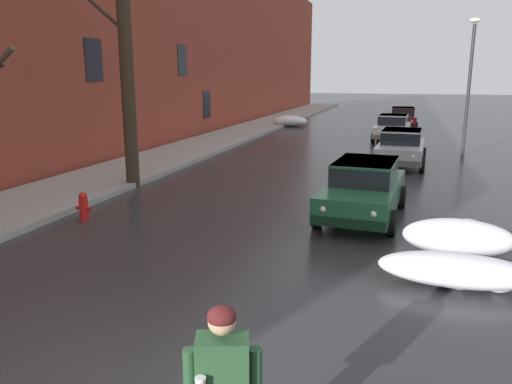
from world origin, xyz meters
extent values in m
cube|color=gray|center=(-6.67, 18.00, 0.08)|extent=(3.22, 80.00, 0.16)
cube|color=brown|center=(-8.78, 18.00, 5.90)|extent=(0.60, 80.00, 11.80)
cube|color=black|center=(-8.49, 24.31, 1.81)|extent=(0.08, 1.10, 1.60)
cube|color=black|center=(-8.49, 13.12, 4.07)|extent=(0.08, 1.10, 1.60)
cube|color=black|center=(-8.49, 21.07, 4.28)|extent=(0.08, 1.10, 1.60)
ellipsoid|color=white|center=(-4.78, 30.66, 0.38)|extent=(2.46, 1.36, 0.76)
ellipsoid|color=white|center=(-4.90, 30.53, 0.24)|extent=(0.58, 0.49, 0.49)
ellipsoid|color=white|center=(4.04, 4.69, 0.27)|extent=(2.57, 1.03, 0.54)
ellipsoid|color=white|center=(4.70, 4.58, 0.24)|extent=(0.57, 0.47, 0.47)
ellipsoid|color=white|center=(4.10, 4.52, 0.20)|extent=(0.48, 0.40, 0.40)
ellipsoid|color=white|center=(4.21, 6.29, 0.36)|extent=(2.13, 1.10, 0.72)
ellipsoid|color=white|center=(4.40, 6.50, 0.35)|extent=(0.83, 0.69, 0.69)
ellipsoid|color=white|center=(4.16, 6.15, 0.25)|extent=(0.61, 0.51, 0.51)
cylinder|color=#382B1E|center=(-5.23, 10.02, 3.35)|extent=(0.42, 0.42, 6.70)
cylinder|color=#382B1E|center=(-6.06, 10.17, 5.42)|extent=(1.75, 0.44, 1.34)
cylinder|color=#382B1E|center=(-5.58, 10.53, 3.57)|extent=(0.86, 1.17, 0.90)
cylinder|color=#382B1E|center=(-5.60, 10.75, 4.58)|extent=(0.95, 1.62, 0.91)
cube|color=#1E5633|center=(2.16, 8.52, 0.60)|extent=(1.95, 4.32, 0.60)
cube|color=black|center=(2.18, 8.73, 1.16)|extent=(1.58, 2.29, 0.52)
cube|color=#1E5633|center=(2.18, 8.73, 1.39)|extent=(1.61, 2.33, 0.06)
cube|color=black|center=(2.01, 6.47, 0.42)|extent=(1.63, 0.24, 0.22)
cube|color=black|center=(2.31, 10.57, 0.42)|extent=(1.63, 0.24, 0.22)
cylinder|color=black|center=(2.91, 7.16, 0.30)|extent=(0.22, 0.61, 0.60)
cylinder|color=black|center=(1.22, 7.28, 0.30)|extent=(0.22, 0.61, 0.60)
cylinder|color=black|center=(3.10, 9.76, 0.30)|extent=(0.22, 0.61, 0.60)
cylinder|color=black|center=(1.41, 9.89, 0.30)|extent=(0.22, 0.61, 0.60)
sphere|color=silver|center=(2.55, 6.40, 0.68)|extent=(0.14, 0.14, 0.14)
sphere|color=silver|center=(1.48, 6.48, 0.68)|extent=(0.14, 0.14, 0.14)
cube|color=#B7B7BC|center=(2.93, 16.47, 0.60)|extent=(1.87, 4.10, 0.60)
cube|color=black|center=(2.94, 16.67, 1.16)|extent=(1.55, 2.16, 0.52)
cube|color=#B7B7BC|center=(2.94, 16.67, 1.39)|extent=(1.58, 2.20, 0.06)
cube|color=#525254|center=(2.84, 14.50, 0.42)|extent=(1.66, 0.20, 0.22)
cube|color=#525254|center=(3.02, 18.43, 0.42)|extent=(1.66, 0.20, 0.22)
cylinder|color=black|center=(3.74, 15.18, 0.30)|extent=(0.21, 0.61, 0.60)
cylinder|color=black|center=(2.01, 15.26, 0.30)|extent=(0.21, 0.61, 0.60)
cylinder|color=black|center=(3.85, 17.67, 0.30)|extent=(0.21, 0.61, 0.60)
cylinder|color=black|center=(2.13, 17.75, 0.30)|extent=(0.21, 0.61, 0.60)
sphere|color=silver|center=(3.39, 14.45, 0.68)|extent=(0.14, 0.14, 0.14)
sphere|color=silver|center=(2.29, 14.50, 0.68)|extent=(0.14, 0.14, 0.14)
cube|color=silver|center=(2.37, 24.33, 0.60)|extent=(1.91, 4.04, 0.60)
cube|color=black|center=(2.39, 24.53, 1.16)|extent=(1.56, 2.13, 0.52)
cube|color=silver|center=(2.39, 24.53, 1.39)|extent=(1.59, 2.18, 0.06)
cube|color=slate|center=(2.25, 22.41, 0.42)|extent=(1.64, 0.22, 0.22)
cube|color=slate|center=(2.49, 26.25, 0.42)|extent=(1.64, 0.22, 0.22)
cylinder|color=black|center=(3.15, 23.06, 0.30)|extent=(0.22, 0.61, 0.60)
cylinder|color=black|center=(1.45, 23.16, 0.30)|extent=(0.22, 0.61, 0.60)
cylinder|color=black|center=(3.30, 25.50, 0.30)|extent=(0.22, 0.61, 0.60)
cylinder|color=black|center=(1.60, 25.60, 0.30)|extent=(0.22, 0.61, 0.60)
sphere|color=silver|center=(2.79, 22.35, 0.68)|extent=(0.14, 0.14, 0.14)
sphere|color=silver|center=(1.71, 22.42, 0.68)|extent=(0.14, 0.14, 0.14)
cube|color=maroon|center=(2.83, 31.31, 0.60)|extent=(1.75, 4.05, 0.60)
cube|color=black|center=(2.82, 31.51, 1.16)|extent=(1.48, 2.12, 0.52)
cube|color=maroon|center=(2.82, 31.51, 1.39)|extent=(1.51, 2.16, 0.06)
cube|color=black|center=(2.87, 29.36, 0.42)|extent=(1.63, 0.16, 0.22)
cube|color=black|center=(2.78, 33.27, 0.42)|extent=(1.63, 0.16, 0.22)
cylinder|color=black|center=(3.70, 30.09, 0.30)|extent=(0.19, 0.60, 0.60)
cylinder|color=black|center=(2.00, 30.05, 0.30)|extent=(0.19, 0.60, 0.60)
cylinder|color=black|center=(3.65, 32.58, 0.30)|extent=(0.19, 0.60, 0.60)
cylinder|color=black|center=(1.95, 32.54, 0.30)|extent=(0.19, 0.60, 0.60)
sphere|color=silver|center=(3.41, 29.34, 0.68)|extent=(0.14, 0.14, 0.14)
sphere|color=silver|center=(2.33, 29.32, 0.68)|extent=(0.14, 0.14, 0.14)
cube|color=#234728|center=(1.81, -0.61, 1.18)|extent=(0.48, 0.38, 0.64)
cylinder|color=#234728|center=(2.06, -0.53, 1.12)|extent=(0.14, 0.14, 0.56)
cylinder|color=#234728|center=(1.56, -0.69, 1.12)|extent=(0.14, 0.14, 0.56)
sphere|color=tan|center=(1.81, -0.61, 1.64)|extent=(0.22, 0.22, 0.22)
ellipsoid|color=#4C1919|center=(1.81, -0.61, 1.68)|extent=(0.23, 0.23, 0.17)
cylinder|color=silver|center=(1.71, -0.83, 1.26)|extent=(0.11, 0.11, 0.02)
cylinder|color=red|center=(-4.41, 6.26, 0.28)|extent=(0.22, 0.22, 0.55)
sphere|color=red|center=(-4.41, 6.26, 0.61)|extent=(0.21, 0.21, 0.21)
cylinder|color=red|center=(-4.57, 6.26, 0.30)|extent=(0.10, 0.09, 0.09)
cylinder|color=red|center=(-4.25, 6.26, 0.30)|extent=(0.10, 0.09, 0.09)
cylinder|color=#28282D|center=(5.54, 19.48, 2.79)|extent=(0.14, 0.14, 5.58)
ellipsoid|color=beige|center=(5.54, 19.48, 5.72)|extent=(0.44, 0.24, 0.20)
camera|label=1|loc=(3.08, -3.92, 3.49)|focal=35.08mm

